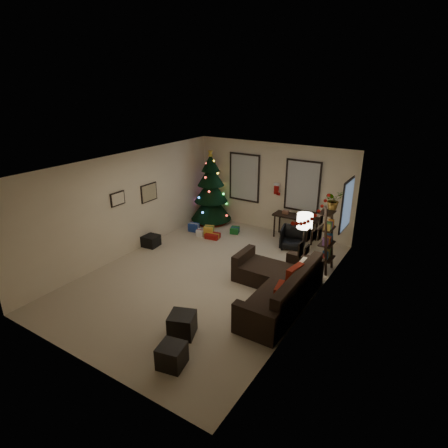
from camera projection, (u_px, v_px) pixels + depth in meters
The scene contains 29 objects.
floor at pixel (207, 275), 8.90m from camera, with size 7.00×7.00×0.00m, color #BFAD91.
ceiling at pixel (205, 164), 7.92m from camera, with size 7.00×7.00×0.00m, color white.
wall_back at pixel (272, 188), 11.17m from camera, with size 5.00×5.00×0.00m, color beige.
wall_front at pixel (75, 293), 5.65m from camera, with size 5.00×5.00×0.00m, color beige.
wall_left at pixel (127, 205), 9.65m from camera, with size 7.00×7.00×0.00m, color beige.
wall_right at pixel (312, 248), 7.17m from camera, with size 7.00×7.00×0.00m, color beige.
window_back_left at pixel (245, 177), 11.55m from camera, with size 1.05×0.06×1.50m.
window_back_right at pixel (303, 186), 10.60m from camera, with size 1.05×0.06×1.50m.
window_right_wall at pixel (347, 205), 9.14m from camera, with size 0.06×0.90×1.30m.
christmas_tree at pixel (211, 192), 11.91m from camera, with size 1.31×1.31×2.44m.
presents at pixel (210, 231), 11.21m from camera, with size 1.43×1.01×0.30m.
sofa at pixel (278, 287), 7.85m from camera, with size 1.84×2.67×0.86m.
pillow_red_a at pixel (279, 295), 6.91m from camera, with size 0.11×0.42×0.42m, color maroon.
pillow_red_b at pixel (295, 277), 7.52m from camera, with size 0.13×0.49×0.49m, color maroon.
pillow_cream at pixel (302, 270), 7.84m from camera, with size 0.12×0.42×0.42m, color beige.
ottoman_near at pixel (182, 325), 6.76m from camera, with size 0.45×0.45×0.43m, color black.
ottoman_far at pixel (172, 356), 6.02m from camera, with size 0.41×0.41×0.39m, color black.
desk at pixel (296, 219), 10.76m from camera, with size 1.32×0.47×0.71m.
desk_chair at pixel (293, 238), 10.26m from camera, with size 0.60×0.56×0.61m, color black.
bookshelf at pixel (328, 239), 8.84m from camera, with size 0.30×0.51×1.73m.
potted_plant at pixel (334, 197), 8.56m from camera, with size 0.52×0.45×0.58m, color #4C4C4C.
floor_lamp at pixel (304, 225), 8.24m from camera, with size 0.34×0.34×1.63m.
art_map at pixel (149, 193), 10.23m from camera, with size 0.04×0.60×0.50m.
art_abstract at pixel (118, 199), 9.30m from camera, with size 0.04×0.45×0.35m.
gallery at pixel (311, 238), 7.04m from camera, with size 0.03×1.25×0.54m.
garland at pixel (312, 213), 6.89m from camera, with size 0.08×1.90×0.30m, color #A5140C, non-canonical shape.
stocking_left at pixel (269, 180), 11.22m from camera, with size 0.20×0.05×0.36m.
stocking_right at pixel (277, 189), 10.98m from camera, with size 0.20×0.05×0.36m.
storage_bin at pixel (148, 240), 10.48m from camera, with size 0.62×0.41×0.31m, color black.
Camera 1 is at (4.53, -6.43, 4.37)m, focal length 29.77 mm.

